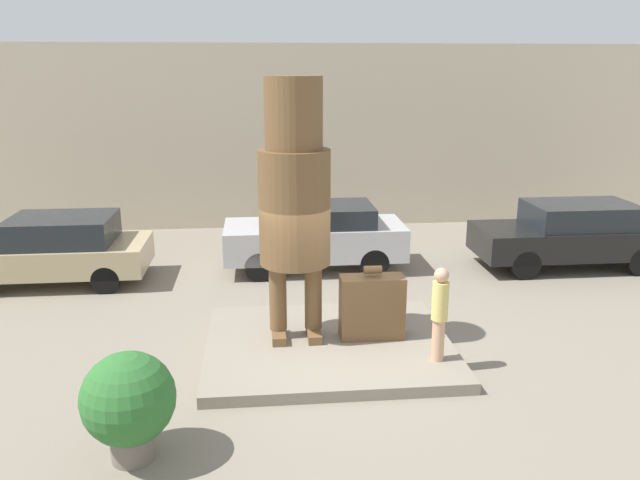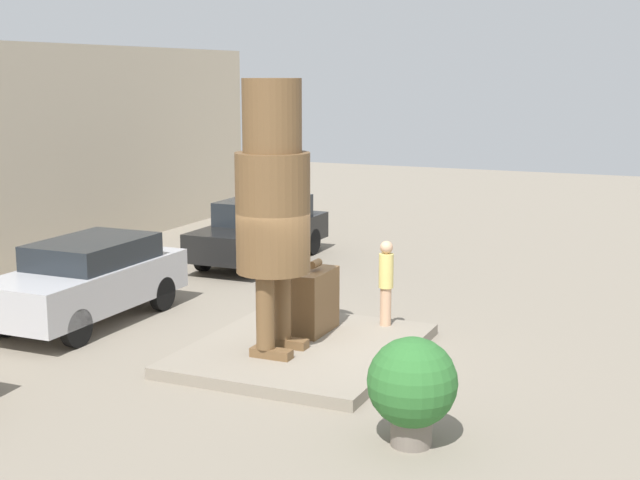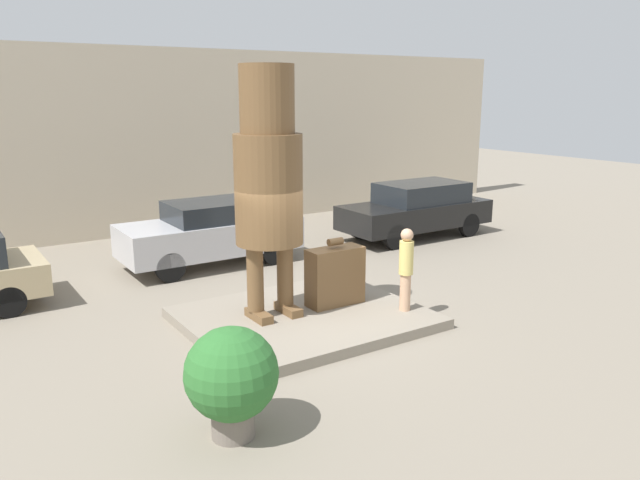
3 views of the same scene
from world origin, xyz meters
name	(u,v)px [view 1 (image 1 of 3)]	position (x,y,z in m)	size (l,w,h in m)	color
ground_plane	(329,351)	(0.00, 0.00, 0.00)	(60.00, 60.00, 0.00)	gray
pedestal	(329,346)	(0.00, 0.00, 0.09)	(4.18, 3.48, 0.19)	gray
building_backdrop	(295,137)	(0.00, 9.12, 2.70)	(28.00, 0.60, 5.40)	beige
statue_figure	(294,191)	(-0.55, 0.26, 2.77)	(1.20, 1.20, 4.42)	brown
giant_suitcase	(372,307)	(0.76, 0.11, 0.75)	(1.10, 0.46, 1.30)	brown
tourist	(440,310)	(1.66, -0.88, 1.04)	(0.26, 0.26, 1.55)	tan
parked_car_tan	(58,249)	(-5.68, 4.16, 0.79)	(4.07, 1.87, 1.53)	tan
parked_car_silver	(316,235)	(0.21, 4.58, 0.85)	(4.28, 1.77, 1.58)	#B7B7BC
parked_car_black	(572,233)	(6.41, 4.11, 0.84)	(4.55, 1.77, 1.59)	black
planter_pot	(129,401)	(-2.78, -2.81, 0.80)	(1.16, 1.16, 1.42)	#70665B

